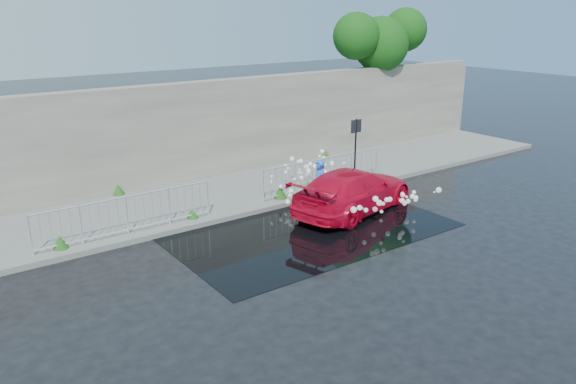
{
  "coord_description": "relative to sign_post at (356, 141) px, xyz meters",
  "views": [
    {
      "loc": [
        -8.88,
        -10.98,
        6.1
      ],
      "look_at": [
        0.25,
        1.66,
        1.0
      ],
      "focal_mm": 35.0,
      "sensor_mm": 36.0,
      "label": 1
    }
  ],
  "objects": [
    {
      "name": "red_car",
      "position": [
        -1.63,
        -1.73,
        -1.04
      ],
      "size": [
        5.03,
        2.99,
        1.37
      ],
      "primitive_type": "imported",
      "rotation": [
        0.0,
        0.0,
        1.81
      ],
      "color": "red",
      "rests_on": "ground"
    },
    {
      "name": "water_spray",
      "position": [
        -1.49,
        -1.12,
        -1.02
      ],
      "size": [
        3.44,
        5.56,
        1.09
      ],
      "color": "white",
      "rests_on": "ground"
    },
    {
      "name": "ground",
      "position": [
        -4.2,
        -3.1,
        -1.72
      ],
      "size": [
        90.0,
        90.0,
        0.0
      ],
      "primitive_type": "plane",
      "color": "black",
      "rests_on": "ground"
    },
    {
      "name": "puddle",
      "position": [
        -3.7,
        -2.1,
        -1.72
      ],
      "size": [
        8.0,
        5.0,
        0.01
      ],
      "primitive_type": "cube",
      "color": "black",
      "rests_on": "ground"
    },
    {
      "name": "railing_left",
      "position": [
        -8.2,
        0.25,
        -0.99
      ],
      "size": [
        5.05,
        0.05,
        1.1
      ],
      "color": "silver",
      "rests_on": "pavement"
    },
    {
      "name": "retaining_wall",
      "position": [
        -4.2,
        4.1,
        0.18
      ],
      "size": [
        30.0,
        0.6,
        3.5
      ],
      "primitive_type": "cube",
      "color": "#655F55",
      "rests_on": "pavement"
    },
    {
      "name": "railing_right",
      "position": [
        -1.2,
        0.25,
        -0.99
      ],
      "size": [
        5.05,
        0.05,
        1.1
      ],
      "color": "silver",
      "rests_on": "pavement"
    },
    {
      "name": "weeds",
      "position": [
        -4.57,
        1.33,
        -1.4
      ],
      "size": [
        12.17,
        3.93,
        0.42
      ],
      "color": "#174111",
      "rests_on": "pavement"
    },
    {
      "name": "sign_post",
      "position": [
        0.0,
        0.0,
        0.0
      ],
      "size": [
        0.45,
        0.06,
        2.5
      ],
      "color": "black",
      "rests_on": "ground"
    },
    {
      "name": "person",
      "position": [
        -2.31,
        -0.86,
        -0.94
      ],
      "size": [
        0.5,
        0.64,
        1.57
      ],
      "primitive_type": "imported",
      "rotation": [
        0.0,
        0.0,
        -1.8
      ],
      "color": "blue",
      "rests_on": "ground"
    },
    {
      "name": "curb",
      "position": [
        -4.2,
        -0.1,
        -1.64
      ],
      "size": [
        30.0,
        0.25,
        0.16
      ],
      "primitive_type": "cube",
      "color": "slate",
      "rests_on": "ground"
    },
    {
      "name": "tree",
      "position": [
        5.29,
        4.32,
        3.08
      ],
      "size": [
        4.99,
        2.46,
        6.18
      ],
      "color": "#332114",
      "rests_on": "ground"
    },
    {
      "name": "pavement",
      "position": [
        -4.2,
        1.9,
        -1.65
      ],
      "size": [
        30.0,
        4.0,
        0.15
      ],
      "primitive_type": "cube",
      "color": "slate",
      "rests_on": "ground"
    }
  ]
}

